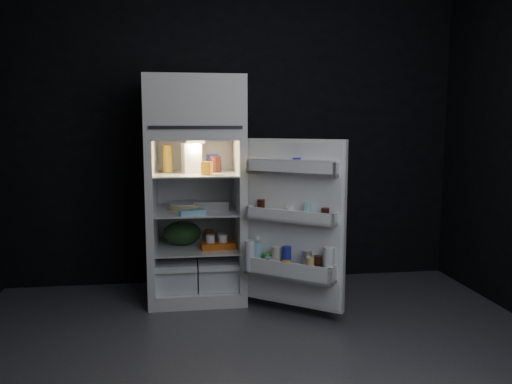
{
  "coord_description": "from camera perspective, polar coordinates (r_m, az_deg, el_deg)",
  "views": [
    {
      "loc": [
        -0.4,
        -2.74,
        1.4
      ],
      "look_at": [
        0.11,
        1.0,
        0.9
      ],
      "focal_mm": 35.0,
      "sensor_mm": 36.0,
      "label": 1
    }
  ],
  "objects": [
    {
      "name": "floor",
      "position": [
        3.1,
        0.57,
        -19.28
      ],
      "size": [
        4.0,
        3.4,
        0.0
      ],
      "primitive_type": "cube",
      "color": "#4D4D52",
      "rests_on": "ground"
    },
    {
      "name": "wall_back",
      "position": [
        4.46,
        -2.6,
        6.89
      ],
      "size": [
        4.0,
        0.0,
        2.7
      ],
      "primitive_type": "cube",
      "color": "black",
      "rests_on": "ground"
    },
    {
      "name": "wall_front",
      "position": [
        1.11,
        13.49,
        4.85
      ],
      "size": [
        4.0,
        0.0,
        2.7
      ],
      "primitive_type": "cube",
      "color": "black",
      "rests_on": "ground"
    },
    {
      "name": "refrigerator",
      "position": [
        4.08,
        -6.88,
        1.24
      ],
      "size": [
        0.76,
        0.71,
        1.78
      ],
      "color": "white",
      "rests_on": "ground"
    },
    {
      "name": "fridge_door",
      "position": [
        3.61,
        4.23,
        -4.03
      ],
      "size": [
        0.69,
        0.58,
        1.22
      ],
      "color": "white",
      "rests_on": "ground"
    },
    {
      "name": "milk_jug",
      "position": [
        4.04,
        -7.4,
        3.88
      ],
      "size": [
        0.16,
        0.16,
        0.24
      ],
      "primitive_type": "cube",
      "rotation": [
        0.0,
        0.0,
        0.22
      ],
      "color": "white",
      "rests_on": "refrigerator"
    },
    {
      "name": "mayo_jar",
      "position": [
        4.14,
        -4.95,
        3.31
      ],
      "size": [
        0.12,
        0.12,
        0.14
      ],
      "primitive_type": "cylinder",
      "rotation": [
        0.0,
        0.0,
        0.13
      ],
      "color": "#1B2597",
      "rests_on": "refrigerator"
    },
    {
      "name": "jam_jar",
      "position": [
        4.07,
        -4.65,
        3.17
      ],
      "size": [
        0.11,
        0.11,
        0.13
      ],
      "primitive_type": "cylinder",
      "rotation": [
        0.0,
        0.0,
        0.23
      ],
      "color": "black",
      "rests_on": "refrigerator"
    },
    {
      "name": "amber_bottle",
      "position": [
        4.12,
        -10.06,
        3.76
      ],
      "size": [
        0.09,
        0.09,
        0.22
      ],
      "primitive_type": "cylinder",
      "rotation": [
        0.0,
        0.0,
        0.14
      ],
      "color": "gold",
      "rests_on": "refrigerator"
    },
    {
      "name": "small_carton",
      "position": [
        3.88,
        -5.65,
        2.73
      ],
      "size": [
        0.09,
        0.08,
        0.1
      ],
      "primitive_type": "cube",
      "rotation": [
        0.0,
        0.0,
        -0.39
      ],
      "color": "orange",
      "rests_on": "refrigerator"
    },
    {
      "name": "egg_carton",
      "position": [
        4.05,
        -5.11,
        -1.56
      ],
      "size": [
        0.3,
        0.14,
        0.07
      ],
      "primitive_type": "cube",
      "rotation": [
        0.0,
        0.0,
        -0.12
      ],
      "color": "#9B998D",
      "rests_on": "refrigerator"
    },
    {
      "name": "pie",
      "position": [
        4.16,
        -7.85,
        -1.58
      ],
      "size": [
        0.4,
        0.4,
        0.04
      ],
      "primitive_type": "cylinder",
      "rotation": [
        0.0,
        0.0,
        -0.23
      ],
      "color": "tan",
      "rests_on": "refrigerator"
    },
    {
      "name": "flat_package",
      "position": [
        3.84,
        -7.33,
        -2.32
      ],
      "size": [
        0.21,
        0.15,
        0.04
      ],
      "primitive_type": "cube",
      "rotation": [
        0.0,
        0.0,
        0.26
      ],
      "color": "#8CC4D9",
      "rests_on": "refrigerator"
    },
    {
      "name": "wrapped_pkg",
      "position": [
        4.22,
        -4.71,
        -1.33
      ],
      "size": [
        0.13,
        0.12,
        0.05
      ],
      "primitive_type": "cube",
      "rotation": [
        0.0,
        0.0,
        0.43
      ],
      "color": "beige",
      "rests_on": "refrigerator"
    },
    {
      "name": "produce_bag",
      "position": [
        4.17,
        -8.42,
        -4.66
      ],
      "size": [
        0.38,
        0.35,
        0.2
      ],
      "primitive_type": "ellipsoid",
      "rotation": [
        0.0,
        0.0,
        -0.35
      ],
      "color": "#193815",
      "rests_on": "refrigerator"
    },
    {
      "name": "yogurt_tray",
      "position": [
        4.03,
        -4.37,
        -6.09
      ],
      "size": [
        0.28,
        0.17,
        0.05
      ],
      "primitive_type": "cube",
      "rotation": [
        0.0,
        0.0,
        0.1
      ],
      "color": "#CA5311",
      "rests_on": "refrigerator"
    },
    {
      "name": "small_can_red",
      "position": [
        4.32,
        -5.39,
        -4.89
      ],
      "size": [
        0.08,
        0.08,
        0.09
      ],
      "primitive_type": "cylinder",
      "rotation": [
        0.0,
        0.0,
        0.14
      ],
      "color": "#CA5311",
      "rests_on": "refrigerator"
    },
    {
      "name": "small_can_silver",
      "position": [
        4.26,
        -4.15,
        -5.07
      ],
      "size": [
        0.09,
        0.09,
        0.09
      ],
      "primitive_type": "cylinder",
      "rotation": [
        0.0,
        0.0,
        -0.37
      ],
      "color": "white",
      "rests_on": "refrigerator"
    }
  ]
}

